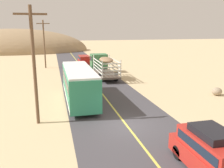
{
  "coord_description": "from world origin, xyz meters",
  "views": [
    {
      "loc": [
        -4.94,
        -15.47,
        6.93
      ],
      "look_at": [
        0.0,
        4.51,
        2.1
      ],
      "focal_mm": 38.49,
      "sensor_mm": 36.0,
      "label": 1
    }
  ],
  "objects_px": {
    "power_pole_near": "(34,63)",
    "power_pole_mid": "(44,43)",
    "bus": "(79,84)",
    "car_far": "(84,60)",
    "boulder_near_shoulder": "(217,91)",
    "livestock_truck": "(101,63)",
    "suv_near": "(210,151)"
  },
  "relations": [
    {
      "from": "car_far",
      "to": "bus",
      "type": "bearing_deg",
      "value": -98.72
    },
    {
      "from": "bus",
      "to": "power_pole_mid",
      "type": "distance_m",
      "value": 21.7
    },
    {
      "from": "power_pole_near",
      "to": "power_pole_mid",
      "type": "xyz_separation_m",
      "value": [
        0.0,
        25.99,
        -0.1
      ]
    },
    {
      "from": "livestock_truck",
      "to": "boulder_near_shoulder",
      "type": "height_order",
      "value": "livestock_truck"
    },
    {
      "from": "suv_near",
      "to": "power_pole_mid",
      "type": "bearing_deg",
      "value": 103.66
    },
    {
      "from": "power_pole_near",
      "to": "suv_near",
      "type": "bearing_deg",
      "value": -45.58
    },
    {
      "from": "car_far",
      "to": "power_pole_near",
      "type": "relative_size",
      "value": 0.55
    },
    {
      "from": "bus",
      "to": "power_pole_near",
      "type": "bearing_deg",
      "value": -126.99
    },
    {
      "from": "boulder_near_shoulder",
      "to": "power_pole_near",
      "type": "bearing_deg",
      "value": -169.31
    },
    {
      "from": "bus",
      "to": "boulder_near_shoulder",
      "type": "height_order",
      "value": "bus"
    },
    {
      "from": "boulder_near_shoulder",
      "to": "power_pole_mid",
      "type": "bearing_deg",
      "value": 128.26
    },
    {
      "from": "suv_near",
      "to": "livestock_truck",
      "type": "distance_m",
      "value": 25.93
    },
    {
      "from": "bus",
      "to": "boulder_near_shoulder",
      "type": "relative_size",
      "value": 9.55
    },
    {
      "from": "power_pole_mid",
      "to": "bus",
      "type": "bearing_deg",
      "value": -80.42
    },
    {
      "from": "livestock_truck",
      "to": "boulder_near_shoulder",
      "type": "xyz_separation_m",
      "value": [
        9.51,
        -13.98,
        -1.37
      ]
    },
    {
      "from": "bus",
      "to": "power_pole_mid",
      "type": "height_order",
      "value": "power_pole_mid"
    },
    {
      "from": "bus",
      "to": "power_pole_mid",
      "type": "xyz_separation_m",
      "value": [
        -3.58,
        21.23,
        2.66
      ]
    },
    {
      "from": "suv_near",
      "to": "bus",
      "type": "distance_m",
      "value": 14.18
    },
    {
      "from": "car_far",
      "to": "livestock_truck",
      "type": "bearing_deg",
      "value": -80.66
    },
    {
      "from": "bus",
      "to": "car_far",
      "type": "bearing_deg",
      "value": 81.28
    },
    {
      "from": "car_far",
      "to": "boulder_near_shoulder",
      "type": "bearing_deg",
      "value": -64.37
    },
    {
      "from": "bus",
      "to": "boulder_near_shoulder",
      "type": "distance_m",
      "value": 14.39
    },
    {
      "from": "suv_near",
      "to": "power_pole_mid",
      "type": "height_order",
      "value": "power_pole_mid"
    },
    {
      "from": "power_pole_near",
      "to": "livestock_truck",
      "type": "bearing_deg",
      "value": 64.34
    },
    {
      "from": "livestock_truck",
      "to": "power_pole_near",
      "type": "height_order",
      "value": "power_pole_near"
    },
    {
      "from": "suv_near",
      "to": "car_far",
      "type": "height_order",
      "value": "suv_near"
    },
    {
      "from": "power_pole_mid",
      "to": "boulder_near_shoulder",
      "type": "height_order",
      "value": "power_pole_mid"
    },
    {
      "from": "livestock_truck",
      "to": "power_pole_mid",
      "type": "height_order",
      "value": "power_pole_mid"
    },
    {
      "from": "suv_near",
      "to": "boulder_near_shoulder",
      "type": "relative_size",
      "value": 4.41
    },
    {
      "from": "power_pole_near",
      "to": "boulder_near_shoulder",
      "type": "distance_m",
      "value": 18.61
    },
    {
      "from": "power_pole_mid",
      "to": "suv_near",
      "type": "bearing_deg",
      "value": -76.34
    },
    {
      "from": "power_pole_near",
      "to": "power_pole_mid",
      "type": "height_order",
      "value": "power_pole_near"
    }
  ]
}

